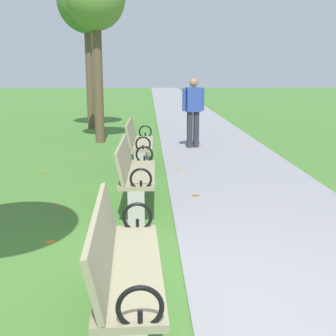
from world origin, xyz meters
TOP-DOWN VIEW (x-y plane):
  - ground_plane at (0.00, 0.00)m, footprint 80.00×80.00m
  - paved_walkway at (1.26, 18.00)m, footprint 2.52×44.00m
  - park_bench_1 at (-0.50, -0.08)m, footprint 0.52×1.61m
  - park_bench_2 at (-0.50, 2.82)m, footprint 0.50×1.61m
  - park_bench_3 at (-0.50, 5.29)m, footprint 0.50×1.61m
  - tree_2 at (-1.55, 8.33)m, footprint 1.44×1.44m
  - tree_3 at (-2.11, 11.03)m, footprint 1.77×1.77m
  - pedestrian_walking at (0.74, 7.38)m, footprint 0.52×0.28m
  - scattered_leaves at (-0.06, 4.22)m, footprint 4.76×9.83m

SIDE VIEW (x-z plane):
  - ground_plane at x=0.00m, z-range 0.00..0.00m
  - paved_walkway at x=1.26m, z-range 0.00..0.02m
  - scattered_leaves at x=-0.06m, z-range 0.00..0.03m
  - park_bench_1 at x=-0.50m, z-range 0.04..0.93m
  - park_bench_2 at x=-0.50m, z-range 0.04..0.93m
  - park_bench_3 at x=-0.50m, z-range 0.04..0.93m
  - pedestrian_walking at x=0.74m, z-range 0.12..1.74m
  - tree_2 at x=-1.55m, z-range 1.28..5.62m
  - tree_3 at x=-2.11m, z-range 1.39..6.21m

